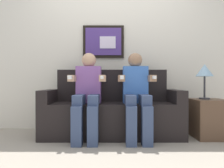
# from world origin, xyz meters

# --- Properties ---
(ground_plane) EXTENTS (5.49, 5.49, 0.00)m
(ground_plane) POSITION_xyz_m (0.00, 0.00, 0.00)
(ground_plane) COLOR #9E9384
(back_wall_assembly) EXTENTS (4.23, 0.10, 2.60)m
(back_wall_assembly) POSITION_xyz_m (-0.00, 0.76, 1.30)
(back_wall_assembly) COLOR silver
(back_wall_assembly) RESTS_ON ground_plane
(couch) EXTENTS (1.83, 0.58, 0.90)m
(couch) POSITION_xyz_m (0.00, 0.33, 0.31)
(couch) COLOR black
(couch) RESTS_ON ground_plane
(person_on_left) EXTENTS (0.46, 0.56, 1.11)m
(person_on_left) POSITION_xyz_m (-0.31, 0.16, 0.61)
(person_on_left) COLOR #8C59A5
(person_on_left) RESTS_ON ground_plane
(person_on_right) EXTENTS (0.46, 0.56, 1.11)m
(person_on_right) POSITION_xyz_m (0.31, 0.16, 0.61)
(person_on_right) COLOR #3F72CC
(person_on_right) RESTS_ON ground_plane
(side_table_right) EXTENTS (0.40, 0.40, 0.50)m
(side_table_right) POSITION_xyz_m (1.26, 0.22, 0.25)
(side_table_right) COLOR brown
(side_table_right) RESTS_ON ground_plane
(table_lamp) EXTENTS (0.22, 0.22, 0.46)m
(table_lamp) POSITION_xyz_m (1.21, 0.24, 0.86)
(table_lamp) COLOR #333338
(table_lamp) RESTS_ON side_table_right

